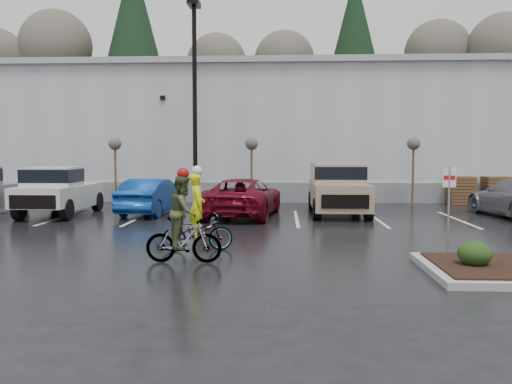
{
  "coord_description": "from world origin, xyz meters",
  "views": [
    {
      "loc": [
        -0.01,
        -12.4,
        2.56
      ],
      "look_at": [
        -0.84,
        4.15,
        1.3
      ],
      "focal_mm": 38.0,
      "sensor_mm": 36.0,
      "label": 1
    }
  ],
  "objects_px": {
    "pallet_stack_b": "(496,190)",
    "pallet_stack_a": "(460,190)",
    "sapling_mid": "(252,147)",
    "cyclist_hivis": "(197,224)",
    "suv_tan": "(338,189)",
    "cyclist_olive": "(183,228)",
    "lamppost": "(195,81)",
    "car_red": "(243,197)",
    "car_blue": "(152,196)",
    "sapling_east": "(413,147)",
    "fire_lane_sign": "(449,201)",
    "pickup_white": "(62,190)",
    "sapling_west": "(115,147)"
  },
  "relations": [
    {
      "from": "pallet_stack_b",
      "to": "pallet_stack_a",
      "type": "bearing_deg",
      "value": 180.0
    },
    {
      "from": "sapling_mid",
      "to": "cyclist_hivis",
      "type": "xyz_separation_m",
      "value": [
        -0.7,
        -11.77,
        -2.05
      ]
    },
    {
      "from": "suv_tan",
      "to": "cyclist_olive",
      "type": "bearing_deg",
      "value": -114.67
    },
    {
      "from": "suv_tan",
      "to": "cyclist_hivis",
      "type": "bearing_deg",
      "value": -118.01
    },
    {
      "from": "lamppost",
      "to": "car_red",
      "type": "bearing_deg",
      "value": -54.38
    },
    {
      "from": "pallet_stack_b",
      "to": "car_blue",
      "type": "bearing_deg",
      "value": -162.93
    },
    {
      "from": "sapling_east",
      "to": "cyclist_olive",
      "type": "relative_size",
      "value": 1.46
    },
    {
      "from": "lamppost",
      "to": "car_blue",
      "type": "xyz_separation_m",
      "value": [
        -1.34,
        -2.77,
        -4.97
      ]
    },
    {
      "from": "car_red",
      "to": "suv_tan",
      "type": "relative_size",
      "value": 1.05
    },
    {
      "from": "sapling_mid",
      "to": "car_blue",
      "type": "relative_size",
      "value": 0.73
    },
    {
      "from": "fire_lane_sign",
      "to": "suv_tan",
      "type": "xyz_separation_m",
      "value": [
        -1.59,
        9.33,
        -0.38
      ]
    },
    {
      "from": "fire_lane_sign",
      "to": "car_red",
      "type": "height_order",
      "value": "fire_lane_sign"
    },
    {
      "from": "suv_tan",
      "to": "cyclist_hivis",
      "type": "height_order",
      "value": "cyclist_hivis"
    },
    {
      "from": "car_blue",
      "to": "car_red",
      "type": "relative_size",
      "value": 0.81
    },
    {
      "from": "car_red",
      "to": "pallet_stack_b",
      "type": "bearing_deg",
      "value": -148.68
    },
    {
      "from": "pallet_stack_a",
      "to": "pickup_white",
      "type": "relative_size",
      "value": 0.26
    },
    {
      "from": "sapling_mid",
      "to": "pickup_white",
      "type": "distance_m",
      "value": 8.65
    },
    {
      "from": "pickup_white",
      "to": "car_red",
      "type": "xyz_separation_m",
      "value": [
        7.29,
        -0.2,
        -0.23
      ]
    },
    {
      "from": "pickup_white",
      "to": "car_blue",
      "type": "relative_size",
      "value": 1.19
    },
    {
      "from": "sapling_east",
      "to": "cyclist_olive",
      "type": "distance_m",
      "value": 15.74
    },
    {
      "from": "car_red",
      "to": "cyclist_olive",
      "type": "relative_size",
      "value": 2.46
    },
    {
      "from": "sapling_west",
      "to": "fire_lane_sign",
      "type": "height_order",
      "value": "sapling_west"
    },
    {
      "from": "sapling_mid",
      "to": "sapling_east",
      "type": "height_order",
      "value": "same"
    },
    {
      "from": "pickup_white",
      "to": "cyclist_olive",
      "type": "height_order",
      "value": "cyclist_olive"
    },
    {
      "from": "lamppost",
      "to": "car_blue",
      "type": "height_order",
      "value": "lamppost"
    },
    {
      "from": "pallet_stack_a",
      "to": "car_blue",
      "type": "distance_m",
      "value": 14.64
    },
    {
      "from": "fire_lane_sign",
      "to": "cyclist_olive",
      "type": "bearing_deg",
      "value": -175.76
    },
    {
      "from": "sapling_mid",
      "to": "car_red",
      "type": "height_order",
      "value": "sapling_mid"
    },
    {
      "from": "pallet_stack_a",
      "to": "suv_tan",
      "type": "height_order",
      "value": "suv_tan"
    },
    {
      "from": "sapling_east",
      "to": "car_blue",
      "type": "height_order",
      "value": "sapling_east"
    },
    {
      "from": "pickup_white",
      "to": "suv_tan",
      "type": "bearing_deg",
      "value": 3.55
    },
    {
      "from": "sapling_west",
      "to": "suv_tan",
      "type": "relative_size",
      "value": 0.63
    },
    {
      "from": "sapling_west",
      "to": "sapling_east",
      "type": "distance_m",
      "value": 14.0
    },
    {
      "from": "sapling_west",
      "to": "cyclist_olive",
      "type": "relative_size",
      "value": 1.46
    },
    {
      "from": "lamppost",
      "to": "pallet_stack_b",
      "type": "relative_size",
      "value": 6.83
    },
    {
      "from": "sapling_west",
      "to": "pickup_white",
      "type": "height_order",
      "value": "sapling_west"
    },
    {
      "from": "cyclist_olive",
      "to": "sapling_west",
      "type": "bearing_deg",
      "value": 23.72
    },
    {
      "from": "pallet_stack_a",
      "to": "fire_lane_sign",
      "type": "bearing_deg",
      "value": -108.81
    },
    {
      "from": "sapling_west",
      "to": "fire_lane_sign",
      "type": "distance_m",
      "value": 17.46
    },
    {
      "from": "pallet_stack_b",
      "to": "car_red",
      "type": "xyz_separation_m",
      "value": [
        -11.79,
        -5.36,
        0.07
      ]
    },
    {
      "from": "car_blue",
      "to": "suv_tan",
      "type": "bearing_deg",
      "value": -172.14
    },
    {
      "from": "sapling_mid",
      "to": "pallet_stack_b",
      "type": "distance_m",
      "value": 11.92
    },
    {
      "from": "sapling_west",
      "to": "pickup_white",
      "type": "relative_size",
      "value": 0.62
    },
    {
      "from": "pallet_stack_b",
      "to": "pickup_white",
      "type": "height_order",
      "value": "pickup_white"
    },
    {
      "from": "pallet_stack_b",
      "to": "suv_tan",
      "type": "bearing_deg",
      "value": -150.77
    },
    {
      "from": "sapling_west",
      "to": "car_red",
      "type": "relative_size",
      "value": 0.6
    },
    {
      "from": "sapling_mid",
      "to": "fire_lane_sign",
      "type": "bearing_deg",
      "value": -67.51
    },
    {
      "from": "sapling_east",
      "to": "pallet_stack_a",
      "type": "xyz_separation_m",
      "value": [
        2.5,
        1.0,
        -2.05
      ]
    },
    {
      "from": "lamppost",
      "to": "pallet_stack_a",
      "type": "relative_size",
      "value": 6.83
    },
    {
      "from": "lamppost",
      "to": "sapling_mid",
      "type": "relative_size",
      "value": 2.88
    }
  ]
}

